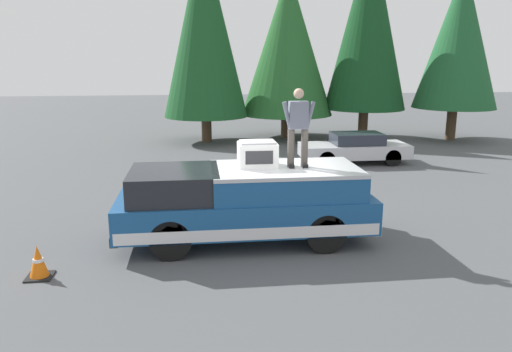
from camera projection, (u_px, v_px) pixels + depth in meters
The scene contains 10 objects.
ground_plane at pixel (265, 239), 11.09m from camera, with size 90.00×90.00×0.00m, color #4C4F51.
pickup_truck at pixel (245, 203), 10.80m from camera, with size 2.01×5.54×1.65m.
compressor_unit at pixel (257, 154), 10.73m from camera, with size 0.65×0.84×0.56m.
person_on_truck_bed at pixel (298, 126), 10.54m from camera, with size 0.29×0.72×1.69m.
parked_car_silver at pixel (355, 148), 19.01m from camera, with size 1.64×4.10×1.16m.
traffic_cone at pixel (38, 263), 9.09m from camera, with size 0.47×0.47×0.62m.
conifer_far_left at pixel (459, 38), 23.45m from camera, with size 3.95×3.95×8.21m.
conifer_left at pixel (368, 22), 23.78m from camera, with size 3.98×3.98×9.87m.
conifer_center_left at pixel (288, 44), 24.15m from camera, with size 4.54×4.54×8.10m.
conifer_center_right at pixel (204, 26), 22.69m from camera, with size 3.96×3.96×9.54m.
Camera 1 is at (-10.35, 1.46, 3.96)m, focal length 34.65 mm.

